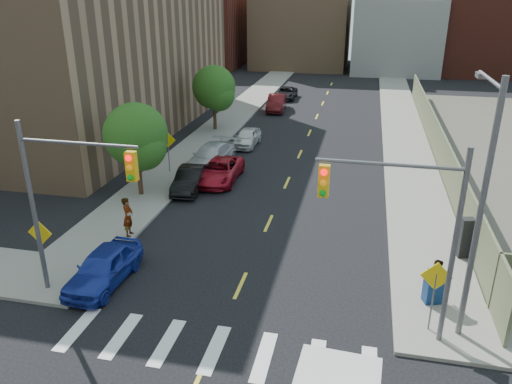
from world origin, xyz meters
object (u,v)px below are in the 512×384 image
at_px(parked_car_silver, 211,157).
at_px(pedestrian_east, 435,280).
at_px(parked_car_black, 190,179).
at_px(parked_car_red, 220,171).
at_px(parked_car_grey, 286,93).
at_px(payphone, 465,238).
at_px(parked_car_blue, 104,267).
at_px(pedestrian_west, 128,217).
at_px(parked_car_maroon, 277,103).
at_px(parked_car_white, 247,137).
at_px(mailbox, 433,285).

xyz_separation_m(parked_car_silver, pedestrian_east, (13.03, -13.29, 0.24)).
distance_m(parked_car_black, parked_car_red, 2.27).
xyz_separation_m(parked_car_silver, parked_car_grey, (1.30, 23.87, -0.14)).
relative_size(parked_car_silver, payphone, 2.86).
distance_m(parked_car_red, parked_car_grey, 26.23).
distance_m(parked_car_blue, parked_car_black, 10.55).
height_order(parked_car_silver, pedestrian_west, pedestrian_west).
relative_size(parked_car_red, parked_car_silver, 0.94).
xyz_separation_m(parked_car_maroon, parked_car_grey, (0.00, 6.07, -0.16)).
bearing_deg(pedestrian_east, pedestrian_west, 0.05).
bearing_deg(parked_car_blue, parked_car_grey, 90.08).
xyz_separation_m(parked_car_grey, pedestrian_west, (-2.10, -34.69, 0.50)).
relative_size(parked_car_silver, parked_car_grey, 1.17).
height_order(parked_car_silver, pedestrian_east, pedestrian_east).
xyz_separation_m(parked_car_grey, payphone, (13.40, -33.40, 0.45)).
distance_m(payphone, pedestrian_east, 4.12).
relative_size(parked_car_red, parked_car_grey, 1.10).
height_order(parked_car_red, parked_car_silver, parked_car_silver).
height_order(parked_car_white, pedestrian_west, pedestrian_west).
bearing_deg(mailbox, payphone, 48.61).
bearing_deg(pedestrian_west, parked_car_grey, -10.92).
height_order(parked_car_blue, pedestrian_east, pedestrian_east).
bearing_deg(payphone, parked_car_black, 146.15).
height_order(parked_car_black, parked_car_silver, parked_car_silver).
xyz_separation_m(parked_car_white, parked_car_grey, (0.09, 18.44, -0.05)).
xyz_separation_m(parked_car_blue, parked_car_black, (0.00, 10.55, -0.05)).
distance_m(parked_car_black, parked_car_maroon, 22.06).
height_order(parked_car_silver, parked_car_white, parked_car_silver).
bearing_deg(mailbox, parked_car_maroon, 92.52).
distance_m(parked_car_red, payphone, 15.20).
bearing_deg(mailbox, pedestrian_west, 151.01).
xyz_separation_m(parked_car_blue, pedestrian_east, (13.03, 1.48, 0.26)).
relative_size(parked_car_silver, parked_car_maroon, 1.11).
bearing_deg(pedestrian_east, parked_car_white, -47.53).
bearing_deg(pedestrian_west, mailbox, -108.52).
xyz_separation_m(parked_car_black, mailbox, (12.97, -9.29, 0.21)).
xyz_separation_m(payphone, pedestrian_east, (-1.67, -3.77, -0.07)).
xyz_separation_m(parked_car_red, pedestrian_west, (-2.10, -8.46, 0.44)).
distance_m(parked_car_black, parked_car_white, 9.73).
xyz_separation_m(parked_car_maroon, payphone, (13.40, -27.33, 0.29)).
relative_size(parked_car_silver, pedestrian_east, 3.10).
bearing_deg(parked_car_grey, pedestrian_west, -94.26).
distance_m(parked_car_silver, pedestrian_west, 10.85).
height_order(parked_car_white, parked_car_grey, parked_car_white).
relative_size(parked_car_blue, pedestrian_east, 2.54).
bearing_deg(pedestrian_east, payphone, -103.71).
relative_size(parked_car_blue, parked_car_red, 0.88).
bearing_deg(parked_car_red, parked_car_blue, -96.50).
xyz_separation_m(parked_car_grey, pedestrian_east, (11.73, -37.16, 0.38)).
xyz_separation_m(parked_car_red, parked_car_silver, (-1.30, 2.36, 0.08)).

